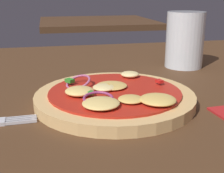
# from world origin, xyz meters

# --- Properties ---
(dining_table) EXTENTS (1.40, 0.97, 0.03)m
(dining_table) POSITION_xyz_m (0.00, 0.00, 0.02)
(dining_table) COLOR #4C301C
(dining_table) RESTS_ON ground
(pizza) EXTENTS (0.24, 0.24, 0.03)m
(pizza) POSITION_xyz_m (-0.06, -0.04, 0.04)
(pizza) COLOR tan
(pizza) RESTS_ON dining_table
(beer_glass) EXTENTS (0.08, 0.08, 0.12)m
(beer_glass) POSITION_xyz_m (0.15, 0.16, 0.09)
(beer_glass) COLOR silver
(beer_glass) RESTS_ON dining_table
(background_table) EXTENTS (0.65, 0.60, 0.03)m
(background_table) POSITION_xyz_m (0.14, 1.32, 0.02)
(background_table) COLOR #4C301C
(background_table) RESTS_ON ground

